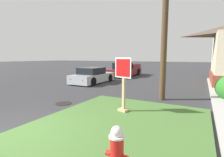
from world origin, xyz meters
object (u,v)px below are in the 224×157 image
(stop_sign, at_px, (123,86))
(manhole_cover, at_px, (63,103))
(parked_sedan_silver, at_px, (93,76))
(pickup_truck_maroon, at_px, (125,71))
(fire_hydrant, at_px, (117,156))

(stop_sign, height_order, manhole_cover, stop_sign)
(parked_sedan_silver, height_order, pickup_truck_maroon, pickup_truck_maroon)
(fire_hydrant, relative_size, pickup_truck_maroon, 0.18)
(stop_sign, xyz_separation_m, parked_sedan_silver, (-5.35, 5.67, -0.49))
(stop_sign, relative_size, pickup_truck_maroon, 0.37)
(fire_hydrant, xyz_separation_m, pickup_truck_maroon, (-6.40, 14.68, 0.09))
(stop_sign, distance_m, parked_sedan_silver, 7.81)
(parked_sedan_silver, bearing_deg, manhole_cover, -67.05)
(fire_hydrant, distance_m, stop_sign, 3.62)
(manhole_cover, height_order, pickup_truck_maroon, pickup_truck_maroon)
(stop_sign, bearing_deg, manhole_cover, -177.82)
(manhole_cover, bearing_deg, pickup_truck_maroon, 100.40)
(stop_sign, relative_size, parked_sedan_silver, 0.47)
(manhole_cover, bearing_deg, stop_sign, 2.18)
(parked_sedan_silver, relative_size, pickup_truck_maroon, 0.80)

